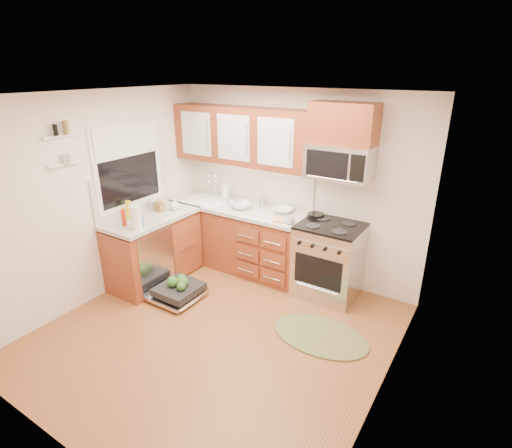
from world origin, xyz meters
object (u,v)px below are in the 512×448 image
Objects in this scene: bowl_a at (283,210)px; paper_towel_roll at (136,218)px; upper_cabinets at (241,136)px; cup at (289,220)px; dishwasher at (177,291)px; bowl_b at (240,205)px; range at (328,260)px; cutting_board at (284,220)px; stock_pot at (236,201)px; rug at (320,336)px; skillet at (316,215)px; sink at (207,208)px; microwave at (340,162)px.

paper_towel_roll is at bearing -129.73° from bowl_a.
upper_cabinets reaches higher than cup.
dishwasher is 1.72m from bowl_a.
bowl_b is (0.62, 1.28, -0.10)m from paper_towel_roll.
cutting_board is (-0.58, -0.14, 0.46)m from range.
upper_cabinets reaches higher than bowl_b.
cup reaches higher than bowl_b.
paper_towel_roll reaches higher than bowl_a.
bowl_a is at bearing 5.25° from stock_pot.
bowl_a is at bearing 129.30° from cup.
dishwasher is at bearing -171.93° from rug.
skillet reaches higher than cutting_board.
rug is 3.83× the size of bowl_b.
paper_towel_roll reaches higher than skillet.
range is at bearing 0.30° from sink.
stock_pot is 0.64× the size of paper_towel_roll.
dishwasher is 1.86m from rug.
paper_towel_roll reaches higher than cutting_board.
paper_towel_roll reaches higher than rug.
cup is at bearing -120.20° from skillet.
upper_cabinets reaches higher than bowl_a.
rug is at bearing -43.95° from bowl_a.
cutting_board is at bearing -13.09° from stock_pot.
stock_pot is 0.72× the size of cutting_board.
sink is 2.33× the size of bowl_a.
rug is (1.84, 0.26, -0.09)m from dishwasher.
paper_towel_roll is at bearing -109.34° from stock_pot.
bowl_a reaches higher than rug.
microwave reaches higher than skillet.
bowl_a is 0.95× the size of bowl_b.
bowl_b is (0.62, -0.02, 0.17)m from sink.
stock_pot is 0.69× the size of bowl_a.
skillet and bowl_a have the same top height.
dishwasher is at bearing 24.63° from paper_towel_roll.
cutting_board is at bearing -59.98° from bowl_a.
rug is 4.17× the size of cutting_board.
dishwasher is (-1.54, -1.25, -1.60)m from microwave.
stock_pot is at bearing 165.82° from cup.
microwave is 0.99m from cutting_board.
stock_pot reaches higher than dishwasher.
stock_pot is at bearing 85.60° from dishwasher.
paper_towel_roll is at bearing -115.84° from bowl_b.
skillet is at bearing 45.16° from cutting_board.
rug is at bearing -70.81° from range.
range is 1.25× the size of microwave.
cup is (-0.78, 0.69, 0.97)m from rug.
paper_towel_roll is at bearing -145.86° from range.
paper_towel_roll is 2.25× the size of cup.
microwave is (0.00, 0.12, 1.23)m from range.
paper_towel_roll reaches higher than range.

